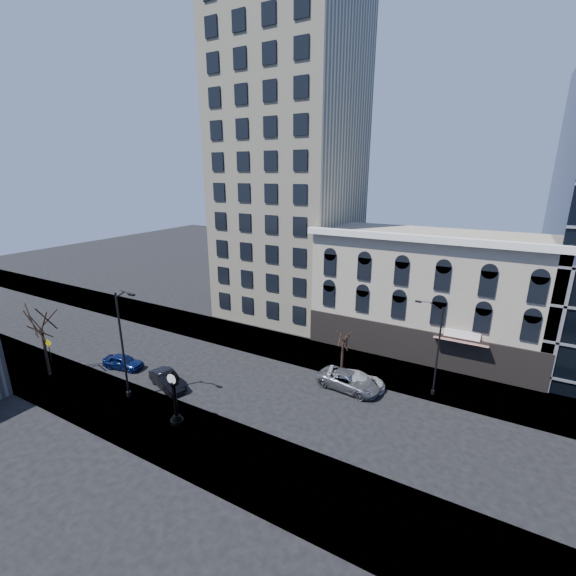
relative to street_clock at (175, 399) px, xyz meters
The scene contains 15 objects.
ground 7.58m from the street_clock, 81.35° to the left, with size 160.00×160.00×0.00m, color black.
sidewalk_far 15.38m from the street_clock, 85.87° to the left, with size 160.00×6.00×0.12m, color gray.
sidewalk_near 2.41m from the street_clock, 35.69° to the right, with size 160.00×6.00×0.12m, color gray.
cream_tower 31.69m from the street_clock, 100.88° to the left, with size 15.90×15.40×42.50m.
victorian_row 26.85m from the street_clock, 60.45° to the left, with size 22.60×11.19×12.50m.
street_clock is the anchor object (origin of this frame).
street_lamp_near 7.47m from the street_clock, behind, with size 2.45×0.37×9.46m.
street_lamp_far 20.58m from the street_clock, 41.06° to the left, with size 2.10×0.35×8.09m.
bare_tree_near 15.69m from the street_clock, behind, with size 4.28×4.28×7.34m.
bare_tree_far 15.56m from the street_clock, 60.66° to the left, with size 2.59×2.59×4.44m.
warning_sign 17.46m from the street_clock, behind, with size 0.79×0.24×2.47m.
car_near_a 11.33m from the street_clock, 160.36° to the left, with size 1.57×3.90×1.33m, color #0C194C.
car_near_b 5.66m from the street_clock, 142.87° to the left, with size 1.49×4.27×1.41m, color black.
car_far_a 14.31m from the street_clock, 49.01° to the left, with size 2.52×5.47×1.52m, color #595B60.
car_far_b 15.01m from the street_clock, 49.12° to the left, with size 1.97×4.86×1.41m, color silver.
Camera 1 is at (17.93, -24.43, 17.73)m, focal length 24.00 mm.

